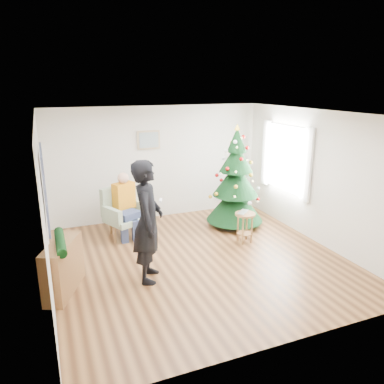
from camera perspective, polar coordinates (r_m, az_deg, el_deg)
name	(u,v)px	position (r m, az deg, el deg)	size (l,w,h in m)	color
floor	(199,259)	(6.89, 1.11, -10.21)	(5.00, 5.00, 0.00)	brown
ceiling	(200,113)	(6.19, 1.24, 11.89)	(5.00, 5.00, 0.00)	white
wall_back	(157,163)	(8.71, -5.30, 4.43)	(5.00, 5.00, 0.00)	silver
wall_front	(287,247)	(4.37, 14.26, -8.15)	(5.00, 5.00, 0.00)	silver
wall_left	(44,208)	(5.94, -21.62, -2.25)	(5.00, 5.00, 0.00)	silver
wall_right	(317,177)	(7.72, 18.52, 2.13)	(5.00, 5.00, 0.00)	silver
window_panel	(286,158)	(8.43, 14.13, 5.00)	(0.04, 1.30, 1.40)	white
curtains	(285,158)	(8.41, 13.96, 4.99)	(0.05, 1.75, 1.50)	white
christmas_tree	(236,181)	(8.23, 6.66, 1.68)	(1.25, 1.25, 2.26)	#3F2816
stool	(245,227)	(7.55, 8.04, -5.36)	(0.41, 0.41, 0.61)	brown
laptop	(245,213)	(7.44, 8.14, -3.13)	(0.33, 0.22, 0.03)	silver
armchair	(125,218)	(7.90, -10.24, -3.95)	(0.97, 0.95, 1.02)	#95AB8A
seated_person	(126,205)	(7.76, -10.08, -1.90)	(0.56, 0.71, 1.33)	navy
standing_man	(148,222)	(5.91, -6.76, -4.49)	(0.72, 0.47, 1.97)	black
game_controller	(161,201)	(5.83, -4.79, -1.31)	(0.04, 0.13, 0.04)	white
console	(63,267)	(6.07, -19.06, -10.81)	(0.30, 1.00, 0.80)	brown
garland	(60,242)	(5.89, -19.43, -7.16)	(0.14, 0.14, 0.90)	black
tapestry	(45,186)	(6.16, -21.54, 0.82)	(0.03, 1.50, 1.15)	black
framed_picture	(149,140)	(8.52, -6.63, 7.89)	(0.52, 0.05, 0.42)	tan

